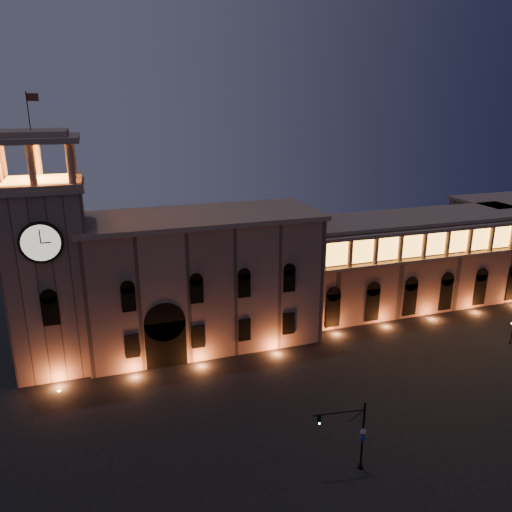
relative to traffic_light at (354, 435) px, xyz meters
name	(u,v)px	position (x,y,z in m)	size (l,w,h in m)	color
ground	(272,432)	(-4.93, 7.13, -3.55)	(160.00, 160.00, 0.00)	black
government_building	(202,279)	(-7.01, 29.06, 5.22)	(30.80, 12.80, 17.60)	#846356
clock_tower	(49,269)	(-25.43, 28.11, 8.95)	(9.80, 9.80, 32.40)	#846356
colonnade_wing	(411,260)	(27.07, 31.05, 3.78)	(40.60, 11.50, 14.50)	#7F5E51
secondary_building	(512,239)	(53.07, 37.13, 3.45)	(20.00, 12.00, 14.00)	#7F5E51
traffic_light	(354,435)	(0.00, 0.00, 0.00)	(4.90, 0.91, 6.76)	black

